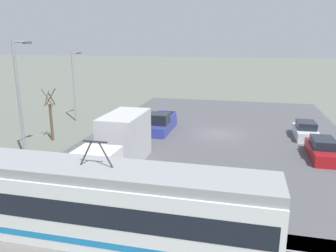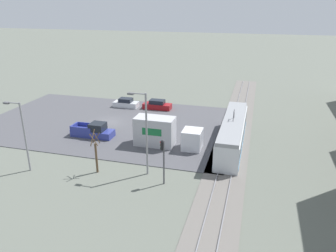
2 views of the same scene
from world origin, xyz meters
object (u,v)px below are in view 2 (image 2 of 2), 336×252
sedan_car_1 (157,105)px  traffic_light_pole (163,156)px  street_lamp_mid_block (145,129)px  light_rail_tram (232,133)px  street_tree (96,154)px  pickup_truck (93,131)px  street_lamp_near_crossing (22,132)px  sedan_car_0 (126,103)px  box_truck (164,133)px

sedan_car_1 → traffic_light_pole: traffic_light_pole is taller
traffic_light_pole → street_lamp_mid_block: (-1.47, -2.33, 1.99)m
light_rail_tram → traffic_light_pole: bearing=-27.2°
street_tree → traffic_light_pole: bearing=86.9°
sedan_car_1 → pickup_truck: bearing=161.6°
street_tree → street_lamp_mid_block: 5.93m
traffic_light_pole → street_lamp_near_crossing: 14.88m
light_rail_tram → sedan_car_0: light_rail_tram is taller
light_rail_tram → street_lamp_mid_block: bearing=-39.9°
pickup_truck → sedan_car_1: size_ratio=1.20×
box_truck → pickup_truck: (-0.37, -9.92, -0.93)m
pickup_truck → sedan_car_0: bearing=-176.2°
light_rail_tram → traffic_light_pole: same height
pickup_truck → street_lamp_mid_block: (7.72, 10.08, 4.22)m
light_rail_tram → sedan_car_0: size_ratio=3.67×
box_truck → sedan_car_0: (-13.90, -10.83, -1.03)m
sedan_car_0 → street_lamp_mid_block: bearing=-152.7°
sedan_car_1 → box_truck: bearing=-159.6°
street_tree → street_lamp_near_crossing: size_ratio=0.62×
sedan_car_1 → street_lamp_near_crossing: (24.25, -6.97, 3.70)m
box_truck → sedan_car_1: box_truck is taller
street_tree → street_lamp_mid_block: street_lamp_mid_block is taller
traffic_light_pole → street_lamp_mid_block: bearing=-122.3°
pickup_truck → street_tree: size_ratio=1.20×
sedan_car_0 → street_lamp_near_crossing: 24.22m
sedan_car_0 → street_tree: bearing=-165.1°
sedan_car_1 → street_lamp_mid_block: (21.61, 5.47, 4.31)m
box_truck → sedan_car_0: size_ratio=1.99×
light_rail_tram → sedan_car_0: bearing=-121.3°
street_lamp_near_crossing → street_tree: bearing=101.9°
light_rail_tram → street_lamp_mid_block: (9.66, -8.06, 3.28)m
box_truck → street_tree: (8.43, -4.90, 0.41)m
pickup_truck → box_truck: bearing=87.9°
sedan_car_1 → light_rail_tram: bearing=-131.4°
light_rail_tram → box_truck: bearing=-74.3°
light_rail_tram → traffic_light_pole: size_ratio=3.34×
light_rail_tram → street_lamp_near_crossing: bearing=-59.1°
sedan_car_0 → traffic_light_pole: 26.45m
street_lamp_mid_block → box_truck: bearing=-178.7°
box_truck → traffic_light_pole: size_ratio=1.81×
traffic_light_pole → street_lamp_near_crossing: bearing=-85.5°
sedan_car_0 → light_rail_tram: bearing=-121.3°
sedan_car_1 → street_tree: bearing=-179.0°
box_truck → traffic_light_pole: traffic_light_pole is taller
box_truck → sedan_car_1: 15.25m
pickup_truck → sedan_car_1: bearing=161.6°
light_rail_tram → street_tree: street_tree is taller
street_lamp_mid_block → light_rail_tram: bearing=140.1°
sedan_car_1 → street_lamp_mid_block: 22.71m
sedan_car_0 → sedan_car_1: size_ratio=0.89×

